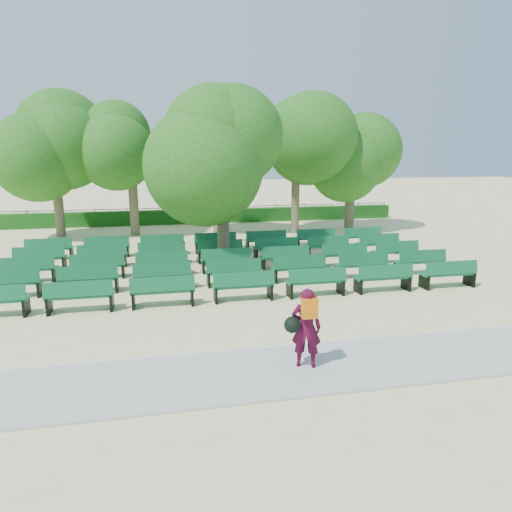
# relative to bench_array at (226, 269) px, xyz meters

# --- Properties ---
(ground) EXTENTS (120.00, 120.00, 0.00)m
(ground) POSITION_rel_bench_array_xyz_m (0.41, -1.23, -0.10)
(ground) COLOR beige
(paving) EXTENTS (30.00, 2.20, 0.06)m
(paving) POSITION_rel_bench_array_xyz_m (0.41, -8.63, -0.07)
(paving) COLOR #B2B2AD
(paving) RESTS_ON ground
(curb) EXTENTS (30.00, 0.12, 0.10)m
(curb) POSITION_rel_bench_array_xyz_m (0.41, -7.48, -0.05)
(curb) COLOR silver
(curb) RESTS_ON ground
(hedge) EXTENTS (26.00, 0.70, 0.90)m
(hedge) POSITION_rel_bench_array_xyz_m (0.41, 12.77, 0.35)
(hedge) COLOR #154E15
(hedge) RESTS_ON ground
(fence) EXTENTS (26.00, 0.10, 1.02)m
(fence) POSITION_rel_bench_array_xyz_m (0.41, 13.17, -0.10)
(fence) COLOR black
(fence) RESTS_ON ground
(tree_line) EXTENTS (21.80, 6.80, 7.04)m
(tree_line) POSITION_rel_bench_array_xyz_m (0.41, 8.77, -0.10)
(tree_line) COLOR #27671B
(tree_line) RESTS_ON ground
(bench_array) EXTENTS (1.96, 0.69, 1.22)m
(bench_array) POSITION_rel_bench_array_xyz_m (0.00, 0.00, 0.00)
(bench_array) COLOR #0F5A33
(bench_array) RESTS_ON ground
(tree_among) EXTENTS (5.08, 5.08, 6.80)m
(tree_among) POSITION_rel_bench_array_xyz_m (0.05, 1.06, 4.39)
(tree_among) COLOR brown
(tree_among) RESTS_ON ground
(person) EXTENTS (0.88, 0.61, 1.76)m
(person) POSITION_rel_bench_array_xyz_m (0.52, -8.52, 0.87)
(person) COLOR #3F0921
(person) RESTS_ON ground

